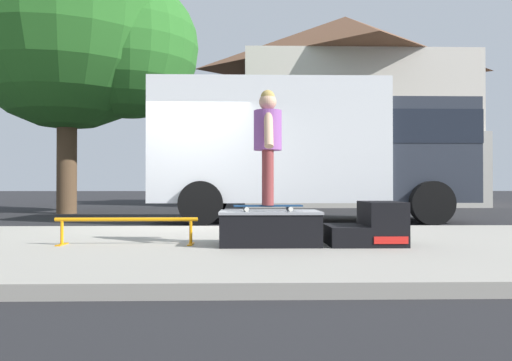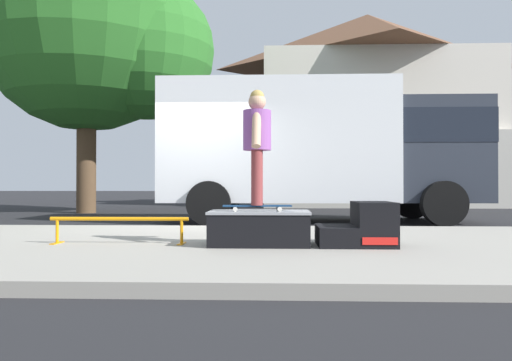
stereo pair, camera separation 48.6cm
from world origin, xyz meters
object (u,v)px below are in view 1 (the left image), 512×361
(grind_rail, at_px, (127,224))
(skateboard, at_px, (268,206))
(skate_box, at_px, (270,227))
(kicker_ramp, at_px, (371,227))
(skater_kid, at_px, (268,137))
(box_truck, at_px, (310,146))
(street_tree_main, at_px, (80,27))

(grind_rail, relative_size, skateboard, 2.07)
(skate_box, distance_m, kicker_ramp, 1.17)
(grind_rail, distance_m, skater_kid, 1.91)
(box_truck, bearing_deg, street_tree_main, 152.12)
(kicker_ramp, distance_m, skateboard, 1.22)
(kicker_ramp, xyz_separation_m, skateboard, (-1.19, -0.04, 0.24))
(skate_box, distance_m, grind_rail, 1.65)
(box_truck, height_order, street_tree_main, street_tree_main)
(skater_kid, height_order, street_tree_main, street_tree_main)
(skate_box, distance_m, street_tree_main, 11.33)
(skate_box, xyz_separation_m, box_truck, (1.20, 5.47, 1.37))
(box_truck, bearing_deg, kicker_ramp, -90.37)
(kicker_ramp, relative_size, box_truck, 0.12)
(street_tree_main, bearing_deg, skater_kid, -60.31)
(kicker_ramp, height_order, street_tree_main, street_tree_main)
(grind_rail, height_order, skateboard, skateboard)
(kicker_ramp, relative_size, grind_rail, 0.52)
(skater_kid, bearing_deg, skate_box, 60.27)
(skate_box, bearing_deg, street_tree_main, 119.92)
(skate_box, distance_m, skater_kid, 1.03)
(skateboard, relative_size, street_tree_main, 0.09)
(street_tree_main, bearing_deg, kicker_ramp, -54.68)
(box_truck, bearing_deg, skateboard, -102.57)
(skater_kid, relative_size, street_tree_main, 0.15)
(skate_box, bearing_deg, box_truck, 77.58)
(skater_kid, bearing_deg, kicker_ramp, 2.03)
(skateboard, bearing_deg, box_truck, 77.43)
(skater_kid, bearing_deg, skateboard, 0.00)
(grind_rail, distance_m, box_truck, 6.26)
(skateboard, distance_m, box_truck, 5.76)
(skate_box, xyz_separation_m, street_tree_main, (-5.05, 8.77, 5.09))
(skate_box, bearing_deg, grind_rail, 177.77)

